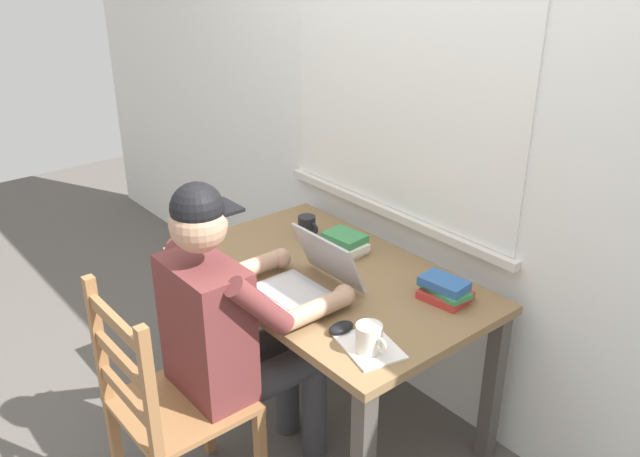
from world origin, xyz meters
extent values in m
plane|color=#56514C|center=(0.00, 0.00, 0.00)|extent=(8.00, 8.00, 0.00)
cube|color=silver|center=(0.00, 0.48, 1.30)|extent=(6.00, 0.04, 2.60)
cube|color=white|center=(-0.10, 0.45, 1.36)|extent=(1.27, 0.01, 1.00)
cube|color=beige|center=(-0.10, 0.45, 0.84)|extent=(1.33, 0.06, 0.04)
cube|color=olive|center=(0.00, 0.00, 0.70)|extent=(1.28, 0.79, 0.03)
cube|color=#4C4742|center=(-0.59, -0.35, 0.34)|extent=(0.06, 0.06, 0.68)
cube|color=#4C4742|center=(-0.59, 0.35, 0.34)|extent=(0.06, 0.06, 0.68)
cube|color=#4C4742|center=(0.59, 0.35, 0.34)|extent=(0.06, 0.06, 0.68)
cube|color=brown|center=(0.04, -0.58, 0.72)|extent=(0.34, 0.20, 0.50)
sphere|color=tan|center=(0.04, -0.58, 1.12)|extent=(0.19, 0.19, 0.19)
sphere|color=black|center=(0.04, -0.58, 1.17)|extent=(0.17, 0.17, 0.17)
cube|color=black|center=(0.04, -0.49, 1.15)|extent=(0.13, 0.10, 0.01)
cylinder|color=#38383D|center=(-0.05, -0.38, 0.47)|extent=(0.13, 0.40, 0.13)
cylinder|color=#38383D|center=(0.13, -0.38, 0.47)|extent=(0.13, 0.40, 0.13)
cylinder|color=#38383D|center=(-0.05, -0.18, 0.24)|extent=(0.10, 0.10, 0.47)
cylinder|color=#38383D|center=(0.13, -0.18, 0.24)|extent=(0.10, 0.10, 0.47)
cylinder|color=brown|center=(-0.16, -0.49, 0.87)|extent=(0.10, 0.24, 0.25)
cylinder|color=tan|center=(-0.16, -0.26, 0.77)|extent=(0.07, 0.28, 0.07)
sphere|color=tan|center=(-0.15, -0.12, 0.77)|extent=(0.08, 0.08, 0.08)
cylinder|color=brown|center=(0.24, -0.49, 0.87)|extent=(0.10, 0.24, 0.25)
cylinder|color=tan|center=(0.24, -0.26, 0.77)|extent=(0.07, 0.28, 0.07)
sphere|color=tan|center=(0.23, -0.12, 0.77)|extent=(0.08, 0.08, 0.08)
cube|color=olive|center=(0.04, -0.70, 0.46)|extent=(0.42, 0.42, 0.02)
cube|color=olive|center=(-0.15, -0.51, 0.23)|extent=(0.04, 0.04, 0.45)
cube|color=olive|center=(-0.15, -0.89, 0.23)|extent=(0.04, 0.04, 0.45)
cube|color=olive|center=(0.23, -0.89, 0.71)|extent=(0.04, 0.04, 0.48)
cube|color=olive|center=(-0.15, -0.89, 0.71)|extent=(0.04, 0.04, 0.48)
cube|color=olive|center=(0.04, -0.89, 0.59)|extent=(0.36, 0.02, 0.04)
cube|color=olive|center=(0.04, -0.89, 0.73)|extent=(0.36, 0.02, 0.04)
cube|color=olive|center=(0.04, -0.89, 0.87)|extent=(0.36, 0.02, 0.04)
cube|color=#ADAFB2|center=(0.06, -0.21, 0.73)|extent=(0.33, 0.23, 0.02)
cube|color=silver|center=(0.06, -0.21, 0.74)|extent=(0.29, 0.17, 0.00)
cube|color=#ADAFB2|center=(0.06, -0.05, 0.84)|extent=(0.33, 0.10, 0.21)
cube|color=#99A8B2|center=(0.06, -0.05, 0.84)|extent=(0.29, 0.08, 0.17)
ellipsoid|color=black|center=(0.34, -0.23, 0.74)|extent=(0.06, 0.10, 0.03)
cylinder|color=silver|center=(0.49, -0.24, 0.77)|extent=(0.09, 0.09, 0.10)
torus|color=silver|center=(0.54, -0.24, 0.78)|extent=(0.05, 0.01, 0.05)
cylinder|color=black|center=(-0.34, 0.17, 0.76)|extent=(0.08, 0.08, 0.09)
torus|color=black|center=(-0.29, 0.17, 0.77)|extent=(0.05, 0.01, 0.05)
cube|color=white|center=(-0.11, 0.17, 0.73)|extent=(0.18, 0.16, 0.02)
cube|color=white|center=(-0.09, 0.19, 0.75)|extent=(0.16, 0.12, 0.03)
cube|color=#38844C|center=(-0.11, 0.19, 0.78)|extent=(0.18, 0.14, 0.03)
cube|color=#BC332D|center=(0.42, 0.22, 0.73)|extent=(0.19, 0.17, 0.03)
cube|color=#38844C|center=(0.42, 0.21, 0.76)|extent=(0.20, 0.12, 0.02)
cube|color=#2D5B9E|center=(0.42, 0.21, 0.79)|extent=(0.18, 0.12, 0.03)
cube|color=white|center=(0.47, -0.22, 0.72)|extent=(0.25, 0.21, 0.01)
camera|label=1|loc=(1.77, -1.51, 1.99)|focal=37.38mm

